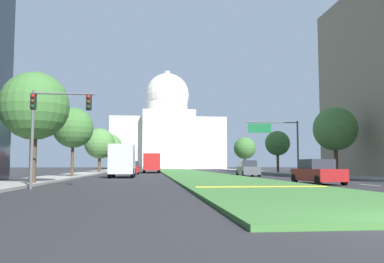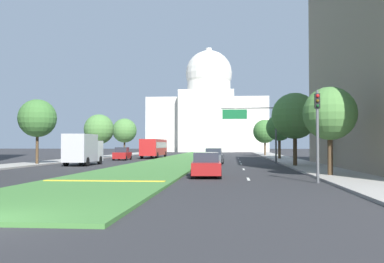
{
  "view_description": "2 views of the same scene",
  "coord_description": "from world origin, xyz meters",
  "px_view_note": "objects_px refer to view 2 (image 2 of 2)",
  "views": [
    {
      "loc": [
        -5.66,
        -7.6,
        1.26
      ],
      "look_at": [
        -0.79,
        39.03,
        5.08
      ],
      "focal_mm": 38.28,
      "sensor_mm": 36.0,
      "label": 1
    },
    {
      "loc": [
        7.01,
        -11.15,
        2.18
      ],
      "look_at": [
        2.26,
        41.69,
        3.7
      ],
      "focal_mm": 41.5,
      "sensor_mm": 36.0,
      "label": 2
    }
  ],
  "objects_px": {
    "sedan_lead_stopped": "(206,165)",
    "street_tree_right_near": "(330,114)",
    "capitol_building": "(209,115)",
    "street_tree_right_far": "(279,128)",
    "traffic_light_near_right": "(317,124)",
    "street_tree_left_distant": "(125,131)",
    "street_tree_left_far": "(99,129)",
    "sedan_distant": "(122,154)",
    "street_tree_left_mid": "(37,118)",
    "street_tree_right_distant": "(265,131)",
    "sedan_midblock": "(214,157)",
    "city_bus": "(154,147)",
    "street_tree_right_mid": "(295,116)",
    "box_truck_delivery": "(83,149)",
    "overhead_guide_sign": "(255,122)"
  },
  "relations": [
    {
      "from": "sedan_lead_stopped",
      "to": "street_tree_right_near",
      "type": "bearing_deg",
      "value": 4.21
    },
    {
      "from": "capitol_building",
      "to": "street_tree_right_far",
      "type": "bearing_deg",
      "value": -79.04
    },
    {
      "from": "traffic_light_near_right",
      "to": "street_tree_left_distant",
      "type": "bearing_deg",
      "value": 113.8
    },
    {
      "from": "street_tree_right_far",
      "to": "street_tree_left_far",
      "type": "bearing_deg",
      "value": 176.9
    },
    {
      "from": "sedan_distant",
      "to": "street_tree_left_mid",
      "type": "bearing_deg",
      "value": -108.46
    },
    {
      "from": "sedan_lead_stopped",
      "to": "sedan_distant",
      "type": "relative_size",
      "value": 1.05
    },
    {
      "from": "traffic_light_near_right",
      "to": "street_tree_right_distant",
      "type": "bearing_deg",
      "value": 88.67
    },
    {
      "from": "sedan_midblock",
      "to": "city_bus",
      "type": "height_order",
      "value": "city_bus"
    },
    {
      "from": "traffic_light_near_right",
      "to": "street_tree_left_far",
      "type": "xyz_separation_m",
      "value": [
        -24.84,
        40.25,
        1.12
      ]
    },
    {
      "from": "capitol_building",
      "to": "city_bus",
      "type": "relative_size",
      "value": 3.16
    },
    {
      "from": "street_tree_right_far",
      "to": "sedan_midblock",
      "type": "bearing_deg",
      "value": -117.68
    },
    {
      "from": "street_tree_right_mid",
      "to": "box_truck_delivery",
      "type": "bearing_deg",
      "value": 175.8
    },
    {
      "from": "traffic_light_near_right",
      "to": "box_truck_delivery",
      "type": "height_order",
      "value": "traffic_light_near_right"
    },
    {
      "from": "traffic_light_near_right",
      "to": "street_tree_left_distant",
      "type": "distance_m",
      "value": 61.62
    },
    {
      "from": "capitol_building",
      "to": "traffic_light_near_right",
      "type": "bearing_deg",
      "value": -83.88
    },
    {
      "from": "capitol_building",
      "to": "box_truck_delivery",
      "type": "distance_m",
      "value": 91.63
    },
    {
      "from": "box_truck_delivery",
      "to": "street_tree_right_mid",
      "type": "bearing_deg",
      "value": -4.2
    },
    {
      "from": "street_tree_left_distant",
      "to": "sedan_distant",
      "type": "distance_m",
      "value": 22.92
    },
    {
      "from": "sedan_lead_stopped",
      "to": "street_tree_left_mid",
      "type": "bearing_deg",
      "value": 141.02
    },
    {
      "from": "street_tree_right_distant",
      "to": "sedan_distant",
      "type": "distance_m",
      "value": 31.59
    },
    {
      "from": "box_truck_delivery",
      "to": "city_bus",
      "type": "distance_m",
      "value": 25.09
    },
    {
      "from": "street_tree_right_mid",
      "to": "sedan_midblock",
      "type": "xyz_separation_m",
      "value": [
        -7.93,
        4.54,
        -4.05
      ]
    },
    {
      "from": "sedan_distant",
      "to": "box_truck_delivery",
      "type": "relative_size",
      "value": 0.67
    },
    {
      "from": "overhead_guide_sign",
      "to": "street_tree_left_far",
      "type": "xyz_separation_m",
      "value": [
        -22.66,
        14.8,
        -0.25
      ]
    },
    {
      "from": "sedan_midblock",
      "to": "city_bus",
      "type": "distance_m",
      "value": 24.29
    },
    {
      "from": "street_tree_right_mid",
      "to": "street_tree_left_distant",
      "type": "xyz_separation_m",
      "value": [
        -26.08,
        38.69,
        -0.13
      ]
    },
    {
      "from": "capitol_building",
      "to": "street_tree_left_far",
      "type": "relative_size",
      "value": 5.18
    },
    {
      "from": "street_tree_left_mid",
      "to": "sedan_distant",
      "type": "distance_m",
      "value": 16.72
    },
    {
      "from": "sedan_midblock",
      "to": "box_truck_delivery",
      "type": "bearing_deg",
      "value": -167.46
    },
    {
      "from": "traffic_light_near_right",
      "to": "sedan_midblock",
      "type": "relative_size",
      "value": 1.18
    },
    {
      "from": "street_tree_right_distant",
      "to": "sedan_lead_stopped",
      "type": "relative_size",
      "value": 1.5
    },
    {
      "from": "sedan_distant",
      "to": "city_bus",
      "type": "bearing_deg",
      "value": 74.8
    },
    {
      "from": "street_tree_left_mid",
      "to": "street_tree_left_distant",
      "type": "xyz_separation_m",
      "value": [
        0.03,
        37.39,
        -0.13
      ]
    },
    {
      "from": "street_tree_right_near",
      "to": "sedan_midblock",
      "type": "distance_m",
      "value": 19.72
    },
    {
      "from": "overhead_guide_sign",
      "to": "street_tree_right_mid",
      "type": "height_order",
      "value": "street_tree_right_mid"
    },
    {
      "from": "overhead_guide_sign",
      "to": "street_tree_left_distant",
      "type": "xyz_separation_m",
      "value": [
        -22.67,
        30.91,
        0.06
      ]
    },
    {
      "from": "street_tree_right_mid",
      "to": "sedan_midblock",
      "type": "height_order",
      "value": "street_tree_right_mid"
    },
    {
      "from": "street_tree_right_far",
      "to": "sedan_lead_stopped",
      "type": "relative_size",
      "value": 1.43
    },
    {
      "from": "street_tree_right_near",
      "to": "street_tree_right_mid",
      "type": "bearing_deg",
      "value": 92.08
    },
    {
      "from": "overhead_guide_sign",
      "to": "city_bus",
      "type": "relative_size",
      "value": 0.59
    },
    {
      "from": "street_tree_left_distant",
      "to": "box_truck_delivery",
      "type": "xyz_separation_m",
      "value": [
        4.77,
        -37.12,
        -3.06
      ]
    },
    {
      "from": "street_tree_left_distant",
      "to": "sedan_lead_stopped",
      "type": "distance_m",
      "value": 55.54
    },
    {
      "from": "overhead_guide_sign",
      "to": "city_bus",
      "type": "distance_m",
      "value": 24.09
    },
    {
      "from": "street_tree_right_distant",
      "to": "sedan_lead_stopped",
      "type": "xyz_separation_m",
      "value": [
        -7.83,
        -53.49,
        -3.77
      ]
    },
    {
      "from": "sedan_lead_stopped",
      "to": "city_bus",
      "type": "distance_m",
      "value": 41.45
    },
    {
      "from": "traffic_light_near_right",
      "to": "sedan_midblock",
      "type": "distance_m",
      "value": 23.34
    },
    {
      "from": "street_tree_right_near",
      "to": "street_tree_left_mid",
      "type": "height_order",
      "value": "street_tree_left_mid"
    },
    {
      "from": "capitol_building",
      "to": "street_tree_right_far",
      "type": "height_order",
      "value": "capitol_building"
    },
    {
      "from": "overhead_guide_sign",
      "to": "street_tree_left_far",
      "type": "bearing_deg",
      "value": 146.84
    },
    {
      "from": "street_tree_right_near",
      "to": "street_tree_left_mid",
      "type": "distance_m",
      "value": 30.18
    }
  ]
}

